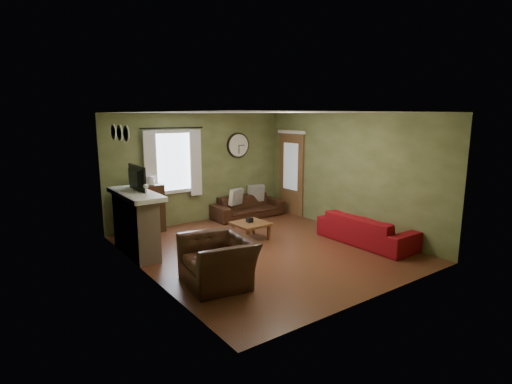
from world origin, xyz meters
TOP-DOWN VIEW (x-y plane):
  - floor at (0.00, 0.00)m, footprint 4.60×5.20m
  - ceiling at (0.00, 0.00)m, footprint 4.60×5.20m
  - wall_left at (-2.30, 0.00)m, footprint 0.00×5.20m
  - wall_right at (2.30, 0.00)m, footprint 0.00×5.20m
  - wall_back at (0.00, 2.60)m, footprint 4.60×0.00m
  - wall_front at (0.00, -2.60)m, footprint 4.60×0.00m
  - fireplace at (-2.10, 1.15)m, footprint 0.40×1.40m
  - firebox at (-1.91, 1.15)m, footprint 0.04×0.60m
  - mantel at (-2.07, 1.15)m, footprint 0.58×1.60m
  - tv at (-2.05, 1.30)m, footprint 0.08×0.60m
  - tv_screen at (-1.97, 1.30)m, footprint 0.02×0.62m
  - medallion_left at (-2.28, 0.80)m, footprint 0.28×0.28m
  - medallion_mid at (-2.28, 1.15)m, footprint 0.28×0.28m
  - medallion_right at (-2.28, 1.50)m, footprint 0.28×0.28m
  - window_pane at (-0.70, 2.58)m, footprint 1.00×0.02m
  - curtain_rod at (-0.70, 2.48)m, footprint 0.03×0.03m
  - curtain_left at (-1.25, 2.48)m, footprint 0.28×0.04m
  - curtain_right at (-0.15, 2.48)m, footprint 0.28×0.04m
  - wall_clock at (1.10, 2.55)m, footprint 0.64×0.06m
  - door at (2.27, 1.85)m, footprint 0.05×0.90m
  - bookshelf at (-1.51, 2.39)m, footprint 0.89×0.38m
  - book at (-1.49, 2.38)m, footprint 0.22×0.26m
  - sofa_brown at (1.16, 2.22)m, footprint 1.86×0.73m
  - pillow_left at (1.51, 2.37)m, footprint 0.44×0.26m
  - pillow_right at (0.84, 2.27)m, footprint 0.42×0.23m
  - sofa_red at (1.88, -0.93)m, footprint 0.79×2.02m
  - armchair at (-1.53, -0.87)m, footprint 1.12×1.24m
  - coffee_table at (0.14, 0.65)m, footprint 0.70×0.70m
  - tissue_box at (0.14, 0.69)m, footprint 0.12×0.12m
  - wine_glass_a at (-2.05, 0.62)m, footprint 0.07×0.07m
  - wine_glass_b at (-2.05, 0.67)m, footprint 0.07×0.07m

SIDE VIEW (x-z plane):
  - floor at x=0.00m, z-range 0.00..0.00m
  - coffee_table at x=0.14m, z-range 0.00..0.36m
  - sofa_brown at x=1.16m, z-range 0.00..0.54m
  - sofa_red at x=1.88m, z-range 0.00..0.59m
  - firebox at x=-1.91m, z-range 0.02..0.57m
  - armchair at x=-1.53m, z-range 0.00..0.72m
  - tissue_box at x=0.14m, z-range 0.35..0.45m
  - bookshelf at x=-1.51m, z-range 0.00..1.06m
  - fireplace at x=-2.10m, z-range 0.00..1.10m
  - pillow_left at x=1.51m, z-range 0.34..0.76m
  - pillow_right at x=0.84m, z-range 0.35..0.75m
  - book at x=-1.49m, z-range 0.95..0.97m
  - door at x=2.27m, z-range 0.00..2.10m
  - mantel at x=-2.07m, z-range 1.10..1.18m
  - wine_glass_a at x=-2.05m, z-range 1.18..1.38m
  - wine_glass_b at x=-2.05m, z-range 1.18..1.38m
  - wall_left at x=-2.30m, z-range 0.00..2.60m
  - wall_right at x=2.30m, z-range 0.00..2.60m
  - wall_back at x=0.00m, z-range 0.00..2.60m
  - wall_front at x=0.00m, z-range 0.00..2.60m
  - tv at x=-2.05m, z-range 1.18..1.53m
  - tv_screen at x=-1.97m, z-range 1.23..1.59m
  - curtain_left at x=-1.25m, z-range 0.67..2.23m
  - curtain_right at x=-0.15m, z-range 0.67..2.23m
  - window_pane at x=-0.70m, z-range 0.85..2.15m
  - wall_clock at x=1.10m, z-range 1.48..2.12m
  - medallion_left at x=-2.28m, z-range 2.24..2.26m
  - medallion_mid at x=-2.28m, z-range 2.24..2.26m
  - medallion_right at x=-2.28m, z-range 2.24..2.26m
  - curtain_rod at x=-0.70m, z-range 1.52..3.02m
  - ceiling at x=0.00m, z-range 2.60..2.60m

